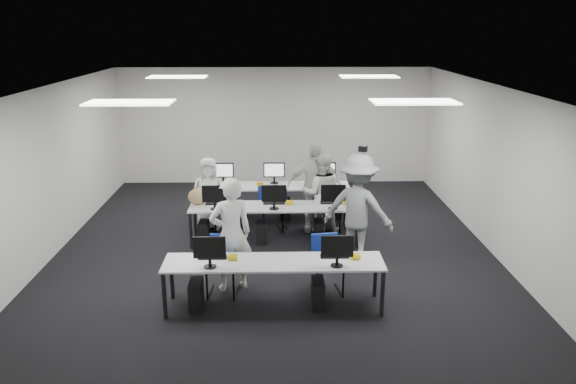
{
  "coord_description": "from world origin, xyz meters",
  "views": [
    {
      "loc": [
        0.05,
        -9.91,
        4.03
      ],
      "look_at": [
        0.26,
        0.21,
        1.0
      ],
      "focal_mm": 35.0,
      "sensor_mm": 36.0,
      "label": 1
    }
  ],
  "objects_px": {
    "chair_3": "(271,217)",
    "chair_5": "(224,214)",
    "chair_0": "(223,276)",
    "chair_1": "(327,275)",
    "student_2": "(209,194)",
    "student_0": "(231,234)",
    "chair_2": "(225,218)",
    "photographer": "(358,209)",
    "student_3": "(314,186)",
    "student_1": "(322,193)",
    "chair_6": "(275,214)",
    "chair_7": "(336,215)",
    "chair_4": "(327,216)",
    "desk_mid": "(274,208)",
    "desk_front": "(274,264)"
  },
  "relations": [
    {
      "from": "student_1",
      "to": "photographer",
      "type": "xyz_separation_m",
      "value": [
        0.51,
        -1.48,
        0.15
      ]
    },
    {
      "from": "chair_1",
      "to": "student_3",
      "type": "xyz_separation_m",
      "value": [
        -0.02,
        2.79,
        0.64
      ]
    },
    {
      "from": "chair_3",
      "to": "student_3",
      "type": "distance_m",
      "value": 1.09
    },
    {
      "from": "student_0",
      "to": "chair_0",
      "type": "bearing_deg",
      "value": 32.96
    },
    {
      "from": "chair_3",
      "to": "chair_5",
      "type": "bearing_deg",
      "value": 154.71
    },
    {
      "from": "student_1",
      "to": "photographer",
      "type": "bearing_deg",
      "value": 112.26
    },
    {
      "from": "chair_7",
      "to": "student_1",
      "type": "bearing_deg",
      "value": -150.82
    },
    {
      "from": "student_1",
      "to": "student_3",
      "type": "height_order",
      "value": "student_3"
    },
    {
      "from": "chair_0",
      "to": "chair_1",
      "type": "distance_m",
      "value": 1.62
    },
    {
      "from": "chair_0",
      "to": "chair_1",
      "type": "relative_size",
      "value": 1.0
    },
    {
      "from": "chair_5",
      "to": "student_0",
      "type": "relative_size",
      "value": 0.5
    },
    {
      "from": "chair_1",
      "to": "student_3",
      "type": "height_order",
      "value": "student_3"
    },
    {
      "from": "chair_4",
      "to": "student_3",
      "type": "distance_m",
      "value": 0.69
    },
    {
      "from": "chair_2",
      "to": "chair_3",
      "type": "relative_size",
      "value": 1.0
    },
    {
      "from": "chair_0",
      "to": "chair_5",
      "type": "xyz_separation_m",
      "value": [
        -0.23,
        3.0,
        -0.0
      ]
    },
    {
      "from": "chair_3",
      "to": "photographer",
      "type": "distance_m",
      "value": 2.31
    },
    {
      "from": "chair_2",
      "to": "student_1",
      "type": "relative_size",
      "value": 0.55
    },
    {
      "from": "chair_5",
      "to": "student_3",
      "type": "distance_m",
      "value": 1.95
    },
    {
      "from": "chair_0",
      "to": "student_2",
      "type": "xyz_separation_m",
      "value": [
        -0.52,
        2.94,
        0.45
      ]
    },
    {
      "from": "chair_2",
      "to": "photographer",
      "type": "height_order",
      "value": "photographer"
    },
    {
      "from": "student_2",
      "to": "student_0",
      "type": "bearing_deg",
      "value": -77.0
    },
    {
      "from": "student_0",
      "to": "student_1",
      "type": "relative_size",
      "value": 1.12
    },
    {
      "from": "student_2",
      "to": "student_3",
      "type": "height_order",
      "value": "student_3"
    },
    {
      "from": "chair_4",
      "to": "student_1",
      "type": "distance_m",
      "value": 0.54
    },
    {
      "from": "chair_3",
      "to": "student_2",
      "type": "relative_size",
      "value": 0.6
    },
    {
      "from": "chair_2",
      "to": "student_3",
      "type": "bearing_deg",
      "value": -7.35
    },
    {
      "from": "chair_4",
      "to": "chair_5",
      "type": "distance_m",
      "value": 2.12
    },
    {
      "from": "desk_front",
      "to": "chair_2",
      "type": "distance_m",
      "value": 3.41
    },
    {
      "from": "chair_4",
      "to": "chair_6",
      "type": "distance_m",
      "value": 1.08
    },
    {
      "from": "student_1",
      "to": "student_3",
      "type": "xyz_separation_m",
      "value": [
        -0.15,
        0.09,
        0.11
      ]
    },
    {
      "from": "student_2",
      "to": "chair_3",
      "type": "bearing_deg",
      "value": -6.0
    },
    {
      "from": "chair_4",
      "to": "student_2",
      "type": "height_order",
      "value": "student_2"
    },
    {
      "from": "desk_mid",
      "to": "student_1",
      "type": "height_order",
      "value": "student_1"
    },
    {
      "from": "chair_3",
      "to": "chair_6",
      "type": "relative_size",
      "value": 1.04
    },
    {
      "from": "desk_mid",
      "to": "student_3",
      "type": "relative_size",
      "value": 1.73
    },
    {
      "from": "student_1",
      "to": "chair_4",
      "type": "bearing_deg",
      "value": -137.54
    },
    {
      "from": "chair_0",
      "to": "chair_2",
      "type": "relative_size",
      "value": 1.02
    },
    {
      "from": "chair_3",
      "to": "photographer",
      "type": "height_order",
      "value": "photographer"
    },
    {
      "from": "student_1",
      "to": "student_0",
      "type": "bearing_deg",
      "value": 60.76
    },
    {
      "from": "chair_0",
      "to": "student_2",
      "type": "distance_m",
      "value": 3.02
    },
    {
      "from": "student_0",
      "to": "chair_2",
      "type": "bearing_deg",
      "value": -102.59
    },
    {
      "from": "chair_3",
      "to": "student_0",
      "type": "xyz_separation_m",
      "value": [
        -0.59,
        -2.64,
        0.63
      ]
    },
    {
      "from": "chair_7",
      "to": "student_3",
      "type": "height_order",
      "value": "student_3"
    },
    {
      "from": "student_0",
      "to": "photographer",
      "type": "height_order",
      "value": "photographer"
    },
    {
      "from": "chair_0",
      "to": "chair_7",
      "type": "height_order",
      "value": "chair_7"
    },
    {
      "from": "student_3",
      "to": "photographer",
      "type": "bearing_deg",
      "value": -65.45
    },
    {
      "from": "desk_front",
      "to": "student_2",
      "type": "relative_size",
      "value": 2.16
    },
    {
      "from": "chair_6",
      "to": "chair_7",
      "type": "xyz_separation_m",
      "value": [
        1.24,
        -0.13,
        0.02
      ]
    },
    {
      "from": "chair_7",
      "to": "chair_0",
      "type": "bearing_deg",
      "value": -125.14
    },
    {
      "from": "chair_6",
      "to": "chair_7",
      "type": "relative_size",
      "value": 0.92
    }
  ]
}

